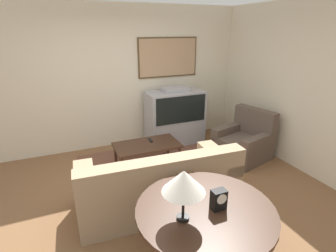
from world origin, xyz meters
TOP-DOWN VIEW (x-y plane):
  - ground_plane at (0.00, 0.00)m, footprint 12.00×12.00m
  - wall_back at (0.02, 2.13)m, footprint 12.00×0.10m
  - wall_right at (2.63, 0.00)m, footprint 0.06×12.00m
  - area_rug at (0.32, 0.94)m, footprint 2.34×1.74m
  - tv at (1.13, 1.72)m, footprint 1.14×0.58m
  - couch at (0.05, -0.14)m, footprint 2.08×0.98m
  - armchair at (2.02, 0.61)m, footprint 0.99×1.00m
  - coffee_table at (0.25, 0.92)m, footprint 1.07×0.60m
  - console_table at (0.09, -1.23)m, footprint 1.27×1.27m
  - table_lamp at (-0.16, -1.27)m, footprint 0.36×0.36m
  - mantel_clock at (0.19, -1.27)m, footprint 0.13×0.10m
  - remote at (0.35, 1.03)m, footprint 0.06×0.16m

SIDE VIEW (x-z plane):
  - ground_plane at x=0.00m, z-range 0.00..0.00m
  - area_rug at x=0.32m, z-range 0.00..0.01m
  - armchair at x=2.02m, z-range -0.16..0.73m
  - couch at x=0.05m, z-range -0.11..0.74m
  - coffee_table at x=0.25m, z-range 0.18..0.62m
  - remote at x=0.35m, z-range 0.44..0.46m
  - tv at x=1.13m, z-range -0.03..1.15m
  - console_table at x=0.09m, z-range 0.30..1.03m
  - mantel_clock at x=0.19m, z-range 0.73..0.92m
  - table_lamp at x=-0.16m, z-range 0.86..1.32m
  - wall_right at x=2.63m, z-range 0.00..2.70m
  - wall_back at x=0.02m, z-range 0.01..2.71m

